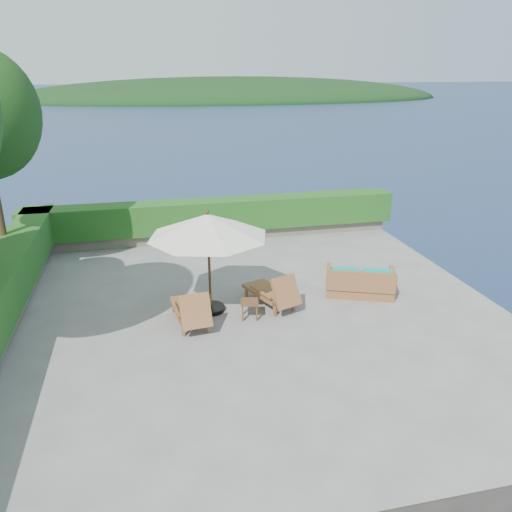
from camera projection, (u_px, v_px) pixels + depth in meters
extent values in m
plane|color=gray|center=(251.00, 311.00, 11.93)|extent=(12.00, 12.00, 0.00)
cube|color=#4D473D|center=(251.00, 367.00, 12.48)|extent=(12.00, 12.00, 3.00)
plane|color=#19294E|center=(252.00, 414.00, 12.99)|extent=(600.00, 600.00, 0.00)
ellipsoid|color=black|center=(233.00, 99.00, 145.91)|extent=(126.00, 57.60, 12.60)
cube|color=#6E6758|center=(216.00, 233.00, 16.98)|extent=(12.00, 0.60, 0.36)
cube|color=#154714|center=(216.00, 215.00, 16.74)|extent=(12.40, 0.90, 1.00)
cylinder|color=black|center=(211.00, 308.00, 11.97)|extent=(0.76, 0.76, 0.11)
cylinder|color=#3C2515|center=(209.00, 264.00, 11.56)|extent=(0.07, 0.07, 2.41)
cone|color=beige|center=(208.00, 225.00, 11.23)|extent=(3.15, 3.15, 0.53)
sphere|color=#3C2515|center=(207.00, 212.00, 11.12)|extent=(0.10, 0.10, 0.09)
cube|color=#945E35|center=(183.00, 331.00, 10.79)|extent=(0.07, 0.07, 0.26)
cube|color=#945E35|center=(208.00, 327.00, 10.96)|extent=(0.07, 0.07, 0.26)
cube|color=#945E35|center=(173.00, 307.00, 11.85)|extent=(0.07, 0.07, 0.26)
cube|color=#945E35|center=(197.00, 304.00, 12.02)|extent=(0.07, 0.07, 0.26)
cube|color=#945E35|center=(189.00, 308.00, 11.43)|extent=(0.80, 1.37, 0.09)
cube|color=#945E35|center=(196.00, 311.00, 10.67)|extent=(0.70, 0.49, 0.70)
cube|color=#945E35|center=(175.00, 308.00, 11.10)|extent=(0.15, 0.86, 0.05)
cube|color=#945E35|center=(205.00, 304.00, 11.31)|extent=(0.15, 0.86, 0.05)
cube|color=#945E35|center=(275.00, 311.00, 11.65)|extent=(0.08, 0.08, 0.26)
cube|color=#945E35|center=(294.00, 305.00, 11.94)|extent=(0.08, 0.08, 0.26)
cube|color=#945E35|center=(247.00, 293.00, 12.59)|extent=(0.08, 0.08, 0.26)
cube|color=#945E35|center=(265.00, 288.00, 12.88)|extent=(0.08, 0.08, 0.26)
cube|color=#945E35|center=(267.00, 291.00, 12.28)|extent=(1.09, 1.46, 0.09)
cube|color=#945E35|center=(286.00, 292.00, 11.60)|extent=(0.77, 0.64, 0.70)
cube|color=#945E35|center=(260.00, 292.00, 11.90)|extent=(0.37, 0.82, 0.05)
cube|color=#945E35|center=(283.00, 285.00, 12.25)|extent=(0.37, 0.82, 0.05)
cube|color=brown|center=(243.00, 313.00, 11.41)|extent=(0.05, 0.05, 0.39)
cube|color=brown|center=(257.00, 313.00, 11.42)|extent=(0.05, 0.05, 0.39)
cube|color=brown|center=(243.00, 307.00, 11.71)|extent=(0.05, 0.05, 0.39)
cube|color=brown|center=(256.00, 307.00, 11.72)|extent=(0.05, 0.05, 0.39)
cube|color=brown|center=(249.00, 302.00, 11.49)|extent=(0.48, 0.48, 0.04)
cube|color=#945E35|center=(359.00, 287.00, 12.80)|extent=(1.88, 1.40, 0.37)
cube|color=#945E35|center=(361.00, 282.00, 12.32)|extent=(1.62, 0.74, 0.51)
cube|color=#945E35|center=(328.00, 275.00, 12.81)|extent=(0.41, 0.83, 0.42)
cube|color=#945E35|center=(393.00, 279.00, 12.58)|extent=(0.41, 0.83, 0.42)
cube|color=teal|center=(345.00, 276.00, 12.80)|extent=(0.93, 0.89, 0.17)
cube|color=teal|center=(376.00, 278.00, 12.69)|extent=(0.93, 0.89, 0.17)
cube|color=teal|center=(345.00, 273.00, 12.40)|extent=(0.66, 0.36, 0.34)
cube|color=teal|center=(378.00, 275.00, 12.29)|extent=(0.66, 0.36, 0.34)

